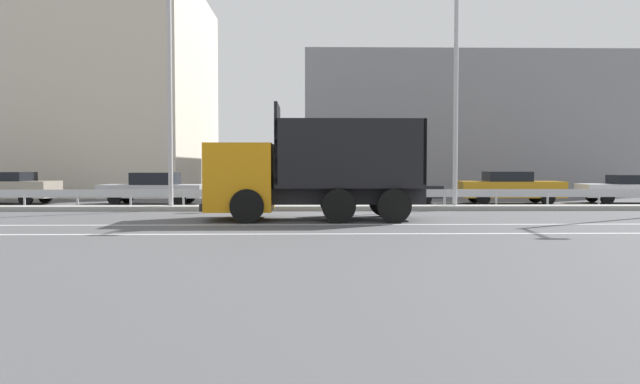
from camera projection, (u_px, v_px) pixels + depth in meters
ground_plane at (345, 215)px, 22.26m from camera, size 320.00×320.00×0.00m
lane_strip_0 at (317, 225)px, 18.44m from camera, size 55.76×0.16×0.01m
lane_strip_1 at (318, 234)px, 15.98m from camera, size 55.76×0.16×0.01m
median_island at (342, 208)px, 24.44m from camera, size 30.67×1.10×0.18m
median_guardrail at (341, 195)px, 25.29m from camera, size 55.76×0.09×0.78m
dump_truck at (288, 180)px, 20.16m from camera, size 7.05×2.79×3.71m
median_road_sign at (258, 175)px, 24.31m from camera, size 0.79×0.16×2.59m
street_lamp_1 at (169, 60)px, 23.91m from camera, size 0.70×2.14×10.66m
street_lamp_2 at (457, 68)px, 24.24m from camera, size 0.72×2.00×10.16m
parked_car_1 at (7, 188)px, 28.10m from camera, size 4.51×2.17×1.45m
parked_car_2 at (153, 188)px, 28.20m from camera, size 4.77×1.99×1.43m
parked_car_3 at (276, 188)px, 28.76m from camera, size 4.67×2.07×1.33m
parked_car_4 at (392, 189)px, 28.30m from camera, size 4.44×2.12×1.39m
parked_car_5 at (510, 187)px, 28.33m from camera, size 4.66×2.02×1.47m
parked_car_6 at (630, 189)px, 28.73m from camera, size 4.52×2.05×1.31m
background_building_0 at (111, 92)px, 39.65m from camera, size 11.37×15.57×12.82m
background_building_1 at (466, 127)px, 39.78m from camera, size 20.52×9.56×8.33m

